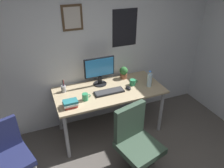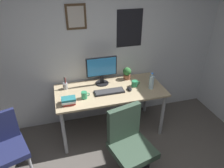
% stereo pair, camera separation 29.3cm
% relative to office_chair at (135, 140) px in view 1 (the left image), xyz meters
% --- Properties ---
extents(wall_back, '(4.40, 0.10, 2.60)m').
position_rel_office_chair_xyz_m(wall_back, '(-0.20, 1.29, 0.77)').
color(wall_back, silver).
rests_on(wall_back, ground_plane).
extents(desk, '(1.59, 0.74, 0.75)m').
position_rel_office_chair_xyz_m(desk, '(-0.00, 0.84, 0.15)').
color(desk, tan).
rests_on(desk, ground_plane).
extents(office_chair, '(0.58, 0.58, 0.95)m').
position_rel_office_chair_xyz_m(office_chair, '(0.00, 0.00, 0.00)').
color(office_chair, '#334738').
rests_on(office_chair, ground_plane).
extents(side_chair, '(0.54, 0.54, 0.88)m').
position_rel_office_chair_xyz_m(side_chair, '(-1.41, 0.37, -0.03)').
color(side_chair, '#1E234C').
rests_on(side_chair, ground_plane).
extents(monitor, '(0.46, 0.20, 0.43)m').
position_rel_office_chair_xyz_m(monitor, '(-0.07, 1.06, 0.47)').
color(monitor, black).
rests_on(monitor, desk).
extents(keyboard, '(0.43, 0.15, 0.03)m').
position_rel_office_chair_xyz_m(keyboard, '(-0.03, 0.77, 0.24)').
color(keyboard, black).
rests_on(keyboard, desk).
extents(computer_mouse, '(0.06, 0.11, 0.04)m').
position_rel_office_chair_xyz_m(computer_mouse, '(0.27, 0.76, 0.24)').
color(computer_mouse, black).
rests_on(computer_mouse, desk).
extents(water_bottle, '(0.07, 0.07, 0.25)m').
position_rel_office_chair_xyz_m(water_bottle, '(0.59, 0.72, 0.33)').
color(water_bottle, silver).
rests_on(water_bottle, desk).
extents(coffee_mug_near, '(0.13, 0.09, 0.09)m').
position_rel_office_chair_xyz_m(coffee_mug_near, '(0.38, 0.84, 0.27)').
color(coffee_mug_near, '#2D8C59').
rests_on(coffee_mug_near, desk).
extents(coffee_mug_far, '(0.12, 0.08, 0.10)m').
position_rel_office_chair_xyz_m(coffee_mug_far, '(-0.40, 0.72, 0.28)').
color(coffee_mug_far, '#2D8C59').
rests_on(coffee_mug_far, desk).
extents(potted_plant, '(0.13, 0.13, 0.20)m').
position_rel_office_chair_xyz_m(potted_plant, '(0.35, 1.10, 0.33)').
color(potted_plant, brown).
rests_on(potted_plant, desk).
extents(pen_cup, '(0.07, 0.07, 0.20)m').
position_rel_office_chair_xyz_m(pen_cup, '(-0.63, 1.04, 0.28)').
color(pen_cup, '#9EA0A5').
rests_on(pen_cup, desk).
extents(book_stack_left, '(0.19, 0.16, 0.09)m').
position_rel_office_chair_xyz_m(book_stack_left, '(-0.62, 0.64, 0.28)').
color(book_stack_left, '#B22D28').
rests_on(book_stack_left, desk).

